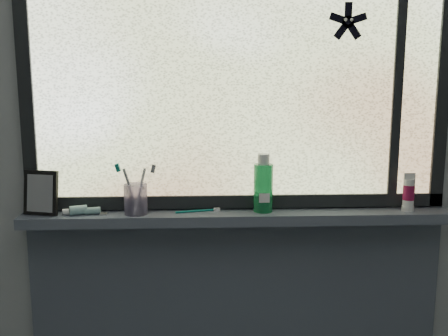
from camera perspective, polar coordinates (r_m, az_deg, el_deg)
name	(u,v)px	position (r m, az deg, el deg)	size (l,w,h in m)	color
wall_back	(237,149)	(1.92, 1.55, 2.20)	(3.00, 0.01, 2.50)	#9EA3A8
windowsill	(239,217)	(1.89, 1.68, -5.62)	(1.62, 0.14, 0.04)	#4C5465
sill_apron	(237,334)	(2.14, 1.49, -18.48)	(1.62, 0.02, 0.98)	#4C5465
window_pane	(238,75)	(1.88, 1.64, 10.60)	(1.50, 0.01, 1.00)	silver
frame_bottom	(238,201)	(1.93, 1.58, -3.81)	(1.60, 0.03, 0.05)	black
frame_left	(25,75)	(1.97, -21.77, 9.88)	(0.05, 0.03, 1.10)	black
frame_right	(443,75)	(2.08, 23.79, 9.71)	(0.05, 0.03, 1.10)	black
frame_mullion	(398,75)	(2.01, 19.25, 10.02)	(0.04, 0.03, 1.00)	black
starfish_sticker	(348,22)	(1.95, 13.99, 15.89)	(0.15, 0.02, 0.15)	black
vanity_mirror	(41,193)	(1.95, -20.20, -2.66)	(0.13, 0.07, 0.16)	black
toothpaste_tube	(84,210)	(1.92, -15.72, -4.65)	(0.19, 0.04, 0.03)	silver
toothbrush_cup	(136,199)	(1.88, -10.05, -3.52)	(0.09, 0.09, 0.11)	#998DBB
toothbrush_lying	(195,210)	(1.89, -3.35, -4.87)	(0.18, 0.02, 0.01)	#0D7870
mouthwash_bottle	(263,183)	(1.88, 4.51, -1.71)	(0.07, 0.07, 0.18)	#1E9C52
cream_tube	(409,191)	(2.01, 20.37, -2.45)	(0.04, 0.04, 0.10)	silver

